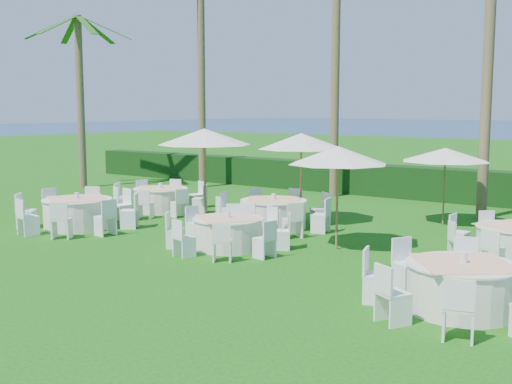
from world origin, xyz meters
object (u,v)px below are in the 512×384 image
banquet_table_d (161,199)px  banquet_table_c (462,286)px  banquet_table_e (274,213)px  umbrella_b (338,155)px  umbrella_c (301,141)px  umbrella_a (204,137)px  umbrella_d (445,155)px  banquet_table_b (228,232)px  banquet_table_a (78,212)px

banquet_table_d → banquet_table_c: bearing=-22.4°
banquet_table_c → banquet_table_e: size_ratio=1.00×
umbrella_b → umbrella_c: bearing=135.4°
banquet_table_e → umbrella_a: bearing=-173.4°
banquet_table_e → umbrella_c: 2.30m
umbrella_d → banquet_table_d: bearing=-160.3°
banquet_table_d → umbrella_a: 3.26m
banquet_table_b → umbrella_c: (-0.36, 3.97, 2.03)m
banquet_table_b → umbrella_d: size_ratio=1.19×
banquet_table_d → banquet_table_e: bearing=-3.8°
banquet_table_b → umbrella_a: bearing=138.2°
banquet_table_a → umbrella_d: size_ratio=1.34×
banquet_table_d → umbrella_a: size_ratio=1.09×
banquet_table_e → banquet_table_b: bearing=-78.6°
banquet_table_c → umbrella_d: (-3.02, 7.75, 1.62)m
banquet_table_a → banquet_table_b: bearing=4.1°
banquet_table_c → umbrella_b: bearing=143.0°
banquet_table_b → umbrella_b: (2.19, 1.46, 1.88)m
banquet_table_c → umbrella_b: 5.34m
umbrella_c → umbrella_d: bearing=32.2°
umbrella_b → umbrella_c: (-2.55, 2.52, 0.15)m
umbrella_a → banquet_table_c: bearing=-24.5°
banquet_table_e → umbrella_c: (0.21, 1.12, 2.00)m
banquet_table_b → umbrella_c: 4.48m
banquet_table_d → banquet_table_e: (4.70, -0.32, 0.02)m
banquet_table_b → umbrella_b: 3.23m
banquet_table_c → banquet_table_d: bearing=157.6°
banquet_table_c → banquet_table_d: banquet_table_c is taller
umbrella_a → umbrella_b: size_ratio=1.12×
banquet_table_e → umbrella_d: umbrella_d is taller
banquet_table_b → banquet_table_a: bearing=-175.9°
umbrella_d → banquet_table_b: bearing=-117.1°
banquet_table_a → banquet_table_d: size_ratio=1.12×
banquet_table_c → banquet_table_d: size_ratio=1.09×
banquet_table_e → umbrella_d: bearing=41.8°
umbrella_a → umbrella_c: umbrella_a is taller
umbrella_c → banquet_table_d: bearing=-170.7°
banquet_table_c → umbrella_a: size_ratio=1.18×
banquet_table_d → umbrella_d: size_ratio=1.19×
banquet_table_a → umbrella_c: (4.78, 4.34, 1.98)m
umbrella_b → umbrella_c: 3.59m
banquet_table_e → umbrella_a: umbrella_a is taller
banquet_table_c → umbrella_d: size_ratio=1.29×
banquet_table_a → umbrella_b: umbrella_b is taller
banquet_table_b → banquet_table_c: banquet_table_c is taller
banquet_table_d → umbrella_b: umbrella_b is taller
umbrella_c → banquet_table_b: bearing=-84.8°
banquet_table_d → umbrella_b: bearing=-12.9°
banquet_table_b → banquet_table_d: banquet_table_d is taller
banquet_table_d → banquet_table_e: size_ratio=0.92×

